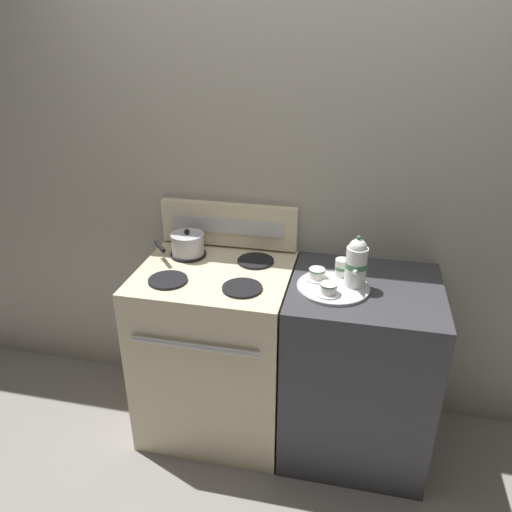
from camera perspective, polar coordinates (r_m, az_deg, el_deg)
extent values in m
plane|color=gray|center=(2.91, 2.88, -19.02)|extent=(6.00, 6.00, 0.00)
cube|color=#9E998E|center=(2.59, 4.70, 4.20)|extent=(6.00, 0.05, 2.20)
cube|color=beige|center=(2.67, -4.51, -10.69)|extent=(0.74, 0.63, 0.93)
cylinder|color=silver|center=(2.26, -7.17, -10.19)|extent=(0.59, 0.02, 0.02)
cylinder|color=black|center=(2.59, -7.74, 0.18)|extent=(0.18, 0.18, 0.01)
cylinder|color=black|center=(2.50, -0.04, -0.56)|extent=(0.18, 0.18, 0.01)
cylinder|color=black|center=(2.36, -10.04, -2.73)|extent=(0.18, 0.18, 0.01)
cylinder|color=black|center=(2.25, -1.60, -3.68)|extent=(0.18, 0.18, 0.01)
cube|color=beige|center=(2.62, -3.12, 3.61)|extent=(0.73, 0.05, 0.23)
cube|color=#B7B7BC|center=(2.60, -3.28, 3.40)|extent=(0.59, 0.01, 0.08)
cube|color=#38383D|center=(2.58, 11.55, -12.55)|extent=(0.69, 0.63, 0.93)
cylinder|color=#B7B7BC|center=(2.57, -7.81, 1.29)|extent=(0.16, 0.16, 0.10)
cylinder|color=#B7B7BC|center=(2.55, -7.88, 2.40)|extent=(0.17, 0.17, 0.01)
sphere|color=black|center=(2.54, -7.90, 2.75)|extent=(0.03, 0.03, 0.03)
cylinder|color=black|center=(2.52, -10.94, 1.11)|extent=(0.10, 0.11, 0.02)
cylinder|color=#B2B2B7|center=(2.29, 8.80, -3.53)|extent=(0.33, 0.33, 0.01)
cylinder|color=white|center=(2.27, 11.36, -1.19)|extent=(0.10, 0.10, 0.18)
cylinder|color=#427A4C|center=(2.26, 11.38, -0.98)|extent=(0.10, 0.10, 0.03)
sphere|color=white|center=(2.23, 11.56, 0.91)|extent=(0.08, 0.08, 0.08)
sphere|color=#427A4C|center=(2.21, 11.67, 2.06)|extent=(0.02, 0.02, 0.02)
cone|color=white|center=(2.20, 11.32, -1.80)|extent=(0.03, 0.07, 0.06)
cylinder|color=white|center=(2.21, 8.25, -4.21)|extent=(0.11, 0.11, 0.01)
cylinder|color=white|center=(2.20, 8.29, -3.65)|extent=(0.07, 0.07, 0.04)
cylinder|color=#427A4C|center=(2.19, 8.32, -3.24)|extent=(0.08, 0.08, 0.01)
cylinder|color=white|center=(2.33, 6.95, -2.50)|extent=(0.11, 0.11, 0.01)
cylinder|color=white|center=(2.32, 6.98, -1.96)|extent=(0.07, 0.07, 0.04)
cylinder|color=#427A4C|center=(2.31, 7.01, -1.56)|extent=(0.08, 0.08, 0.01)
cylinder|color=white|center=(2.36, 9.79, -1.28)|extent=(0.06, 0.06, 0.08)
cylinder|color=#427A4C|center=(2.36, 9.79, -1.28)|extent=(0.07, 0.07, 0.01)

